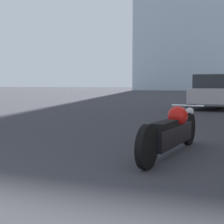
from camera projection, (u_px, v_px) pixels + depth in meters
The scene contains 3 objects.
motorcycle at pixel (173, 131), 5.25m from camera, with size 0.69×2.70×0.80m.
parked_car_silver at pixel (210, 92), 15.52m from camera, with size 1.90×4.00×1.69m.
parked_car_blue at pixel (220, 90), 27.25m from camera, with size 1.89×4.27×1.56m.
Camera 1 is at (4.15, -0.78, 1.16)m, focal length 50.00 mm.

